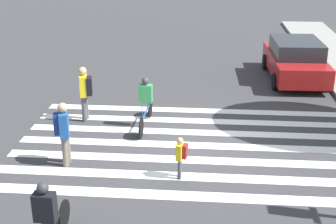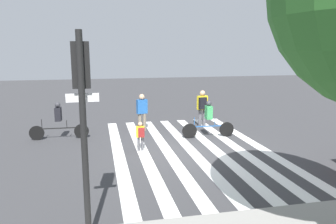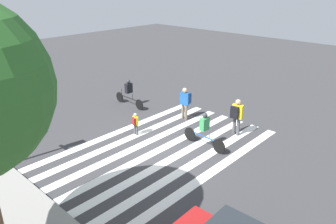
{
  "view_description": "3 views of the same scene",
  "coord_description": "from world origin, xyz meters",
  "px_view_note": "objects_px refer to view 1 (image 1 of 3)",
  "views": [
    {
      "loc": [
        11.94,
        0.25,
        5.81
      ],
      "look_at": [
        0.46,
        -0.68,
        1.18
      ],
      "focal_mm": 50.0,
      "sensor_mm": 36.0,
      "label": 1
    },
    {
      "loc": [
        3.32,
        11.31,
        3.74
      ],
      "look_at": [
        0.87,
        0.01,
        1.48
      ],
      "focal_mm": 35.0,
      "sensor_mm": 36.0,
      "label": 2
    },
    {
      "loc": [
        -8.7,
        8.84,
        6.81
      ],
      "look_at": [
        0.16,
        -0.68,
        1.49
      ],
      "focal_mm": 35.0,
      "sensor_mm": 36.0,
      "label": 3
    }
  ],
  "objects_px": {
    "cyclist_mid_street": "(46,217)",
    "pedestrian_adult_yellow_jacket": "(85,90)",
    "pedestrian_adult_tall_backpack": "(63,129)",
    "cyclist_near_curb": "(146,100)",
    "car_parked_silver_sedan": "(295,60)",
    "pedestrian_child_with_backpack": "(181,154)"
  },
  "relations": [
    {
      "from": "pedestrian_child_with_backpack",
      "to": "pedestrian_adult_yellow_jacket",
      "type": "distance_m",
      "value": 4.69
    },
    {
      "from": "pedestrian_adult_yellow_jacket",
      "to": "cyclist_mid_street",
      "type": "bearing_deg",
      "value": 176.04
    },
    {
      "from": "cyclist_near_curb",
      "to": "car_parked_silver_sedan",
      "type": "xyz_separation_m",
      "value": [
        -5.23,
        5.34,
        -0.06
      ]
    },
    {
      "from": "pedestrian_adult_yellow_jacket",
      "to": "cyclist_mid_street",
      "type": "xyz_separation_m",
      "value": [
        6.52,
        0.9,
        -0.17
      ]
    },
    {
      "from": "cyclist_mid_street",
      "to": "pedestrian_adult_yellow_jacket",
      "type": "bearing_deg",
      "value": -170.07
    },
    {
      "from": "pedestrian_adult_yellow_jacket",
      "to": "cyclist_near_curb",
      "type": "distance_m",
      "value": 1.99
    },
    {
      "from": "pedestrian_adult_tall_backpack",
      "to": "pedestrian_adult_yellow_jacket",
      "type": "xyz_separation_m",
      "value": [
        -2.94,
        -0.17,
        0.03
      ]
    },
    {
      "from": "car_parked_silver_sedan",
      "to": "cyclist_mid_street",
      "type": "bearing_deg",
      "value": -30.88
    },
    {
      "from": "pedestrian_adult_yellow_jacket",
      "to": "car_parked_silver_sedan",
      "type": "relative_size",
      "value": 0.4
    },
    {
      "from": "cyclist_near_curb",
      "to": "car_parked_silver_sedan",
      "type": "height_order",
      "value": "car_parked_silver_sedan"
    },
    {
      "from": "pedestrian_adult_tall_backpack",
      "to": "cyclist_mid_street",
      "type": "xyz_separation_m",
      "value": [
        3.58,
        0.73,
        -0.14
      ]
    },
    {
      "from": "pedestrian_adult_tall_backpack",
      "to": "pedestrian_adult_yellow_jacket",
      "type": "height_order",
      "value": "pedestrian_adult_yellow_jacket"
    },
    {
      "from": "pedestrian_adult_tall_backpack",
      "to": "pedestrian_child_with_backpack",
      "type": "bearing_deg",
      "value": 67.59
    },
    {
      "from": "pedestrian_child_with_backpack",
      "to": "cyclist_near_curb",
      "type": "relative_size",
      "value": 0.48
    },
    {
      "from": "cyclist_near_curb",
      "to": "car_parked_silver_sedan",
      "type": "distance_m",
      "value": 7.47
    },
    {
      "from": "car_parked_silver_sedan",
      "to": "cyclist_near_curb",
      "type": "bearing_deg",
      "value": -47.15
    },
    {
      "from": "pedestrian_adult_tall_backpack",
      "to": "cyclist_near_curb",
      "type": "distance_m",
      "value": 3.14
    },
    {
      "from": "pedestrian_adult_yellow_jacket",
      "to": "cyclist_near_curb",
      "type": "height_order",
      "value": "pedestrian_adult_yellow_jacket"
    },
    {
      "from": "pedestrian_adult_tall_backpack",
      "to": "cyclist_mid_street",
      "type": "height_order",
      "value": "pedestrian_adult_tall_backpack"
    },
    {
      "from": "pedestrian_adult_tall_backpack",
      "to": "pedestrian_adult_yellow_jacket",
      "type": "relative_size",
      "value": 0.97
    },
    {
      "from": "cyclist_near_curb",
      "to": "cyclist_mid_street",
      "type": "bearing_deg",
      "value": -7.01
    },
    {
      "from": "cyclist_mid_street",
      "to": "car_parked_silver_sedan",
      "type": "relative_size",
      "value": 0.54
    }
  ]
}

